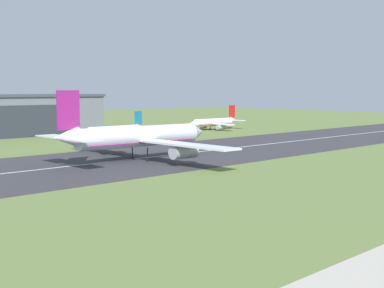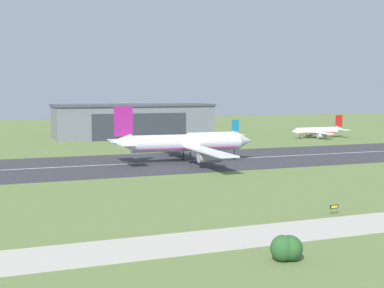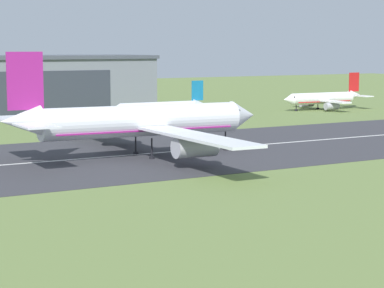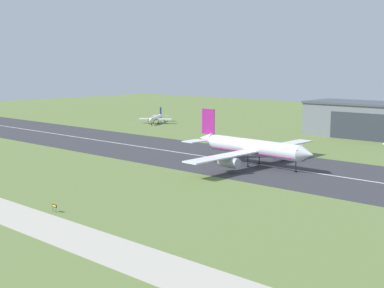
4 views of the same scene
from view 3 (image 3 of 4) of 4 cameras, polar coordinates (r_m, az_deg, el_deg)
The scene contains 7 objects.
ground_plane at distance 63.43m, azimuth 3.01°, elevation -7.99°, with size 621.35×621.35×0.00m, color olive.
runway_strip at distance 111.56m, azimuth -12.27°, elevation -1.43°, with size 381.35×45.37×0.06m, color #333338.
runway_centreline at distance 111.56m, azimuth -12.27°, elevation -1.41°, with size 343.22×0.70×0.01m, color silver.
hangar_building at distance 197.06m, azimuth -13.09°, elevation 4.45°, with size 68.78×24.65×14.71m.
airplane_landing at distance 114.95m, azimuth -3.96°, elevation 1.68°, with size 42.56×57.96×16.18m.
airplane_parked_west at distance 205.28m, azimuth 9.94°, elevation 3.43°, with size 25.74×22.29×9.87m.
airplane_parked_east at distance 175.17m, azimuth -2.53°, elevation 2.74°, with size 24.78×21.09×8.86m.
Camera 3 is at (-33.44, 2.69, 16.81)m, focal length 70.00 mm.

